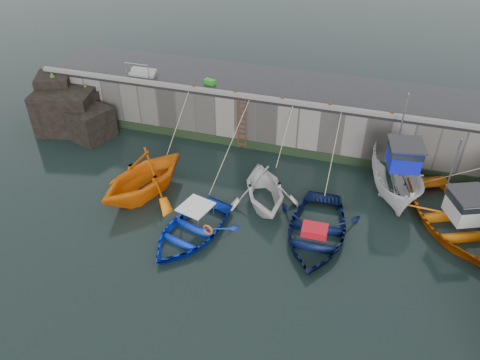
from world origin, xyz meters
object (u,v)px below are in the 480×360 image
(boat_near_navy, at_px, (315,236))
(bollard_a, at_px, (194,87))
(boat_far_orange, at_px, (454,219))
(bollard_b, at_px, (235,93))
(bollard_c, at_px, (282,99))
(bollard_d, at_px, (330,106))
(bollard_e, at_px, (392,114))
(boat_near_white, at_px, (146,193))
(boat_near_blue, at_px, (191,235))
(fish_crate, at_px, (210,82))
(ladder, at_px, (242,124))
(boat_far_white, at_px, (396,176))
(boat_near_blacktrim, at_px, (264,202))

(boat_near_navy, xyz_separation_m, bollard_a, (-8.49, 6.74, 3.30))
(boat_near_navy, bearing_deg, boat_far_orange, 21.61)
(boat_near_navy, bearing_deg, bollard_b, 129.69)
(bollard_a, height_order, bollard_c, same)
(bollard_d, relative_size, bollard_e, 1.00)
(bollard_d, bearing_deg, bollard_b, 180.00)
(boat_near_navy, xyz_separation_m, bollard_c, (-3.29, 6.74, 3.30))
(boat_near_white, height_order, bollard_a, bollard_a)
(boat_near_white, xyz_separation_m, boat_near_blue, (3.42, -2.24, 0.00))
(boat_far_orange, distance_m, bollard_e, 6.12)
(bollard_d, bearing_deg, boat_near_navy, -84.14)
(fish_crate, bearing_deg, bollard_c, 6.54)
(ladder, distance_m, bollard_c, 2.81)
(boat_near_blue, xyz_separation_m, bollard_d, (4.80, 8.34, 3.30))
(boat_far_white, bearing_deg, boat_far_orange, -44.70)
(fish_crate, bearing_deg, bollard_b, -9.01)
(boat_near_blue, xyz_separation_m, boat_near_navy, (5.49, 1.60, 0.00))
(ladder, distance_m, bollard_b, 1.81)
(boat_far_orange, height_order, bollard_e, boat_far_orange)
(boat_near_blacktrim, bearing_deg, bollard_e, 18.66)
(boat_near_blacktrim, bearing_deg, bollard_c, 70.28)
(boat_near_navy, distance_m, bollard_e, 7.91)
(boat_near_white, bearing_deg, boat_near_blacktrim, 29.34)
(boat_far_orange, distance_m, bollard_b, 13.02)
(boat_near_white, distance_m, boat_near_blue, 4.09)
(boat_near_navy, xyz_separation_m, bollard_d, (-0.69, 6.74, 3.30))
(boat_far_orange, xyz_separation_m, bollard_c, (-9.32, 4.11, 2.86))
(boat_far_orange, xyz_separation_m, bollard_d, (-6.72, 4.11, 2.86))
(boat_near_white, height_order, bollard_b, bollard_b)
(boat_near_white, relative_size, bollard_d, 19.05)
(bollard_e, bearing_deg, boat_near_navy, -110.42)
(ladder, height_order, bollard_d, bollard_d)
(bollard_a, bearing_deg, boat_far_orange, -15.81)
(fish_crate, bearing_deg, boat_near_navy, -25.62)
(bollard_a, bearing_deg, ladder, -6.38)
(ladder, distance_m, bollard_e, 8.19)
(boat_far_white, distance_m, bollard_d, 5.07)
(boat_near_blacktrim, distance_m, boat_far_white, 6.84)
(boat_near_blacktrim, relative_size, bollard_e, 15.76)
(boat_near_blue, relative_size, bollard_e, 17.66)
(ladder, relative_size, bollard_d, 11.43)
(bollard_e, bearing_deg, bollard_b, 180.00)
(boat_far_white, distance_m, bollard_e, 3.27)
(boat_far_orange, height_order, bollard_b, boat_far_orange)
(fish_crate, height_order, bollard_c, fish_crate)
(boat_near_navy, distance_m, bollard_d, 7.53)
(boat_far_white, bearing_deg, bollard_c, 151.55)
(boat_near_blacktrim, xyz_separation_m, fish_crate, (-5.00, 6.03, 3.30))
(boat_near_blacktrim, bearing_deg, boat_near_white, 165.81)
(boat_far_white, xyz_separation_m, boat_far_orange, (2.78, -1.92, -0.55))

